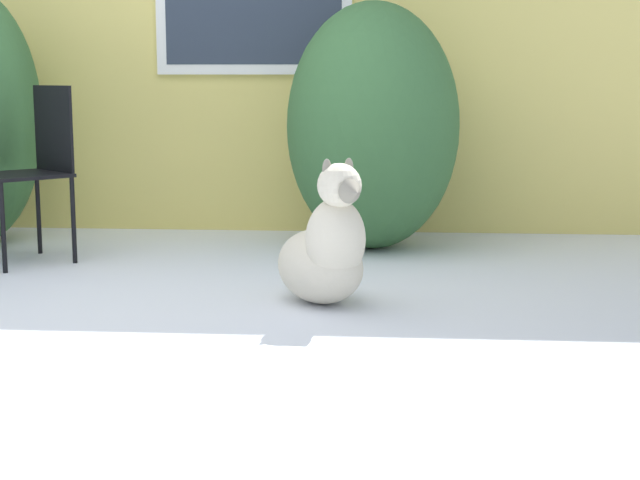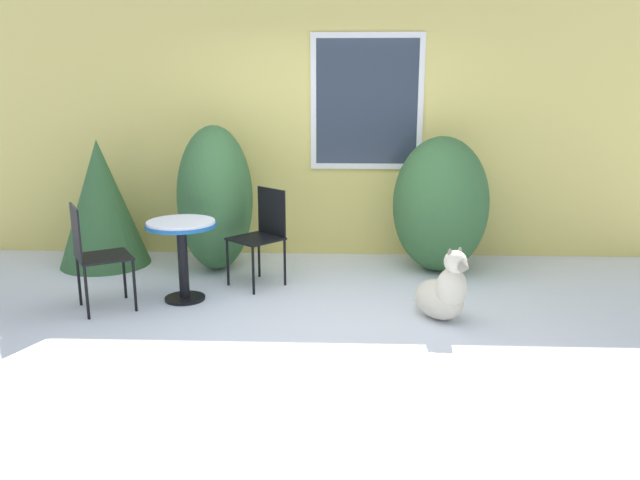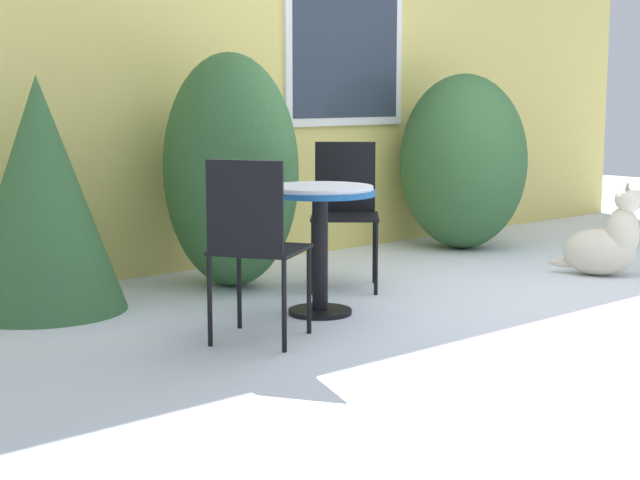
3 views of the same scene
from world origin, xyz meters
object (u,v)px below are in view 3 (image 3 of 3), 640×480
at_px(patio_chair_near_table, 345,207).
at_px(patio_table, 320,216).
at_px(patio_chair_far_side, 254,241).
at_px(dog, 607,243).

bearing_deg(patio_chair_near_table, patio_table, -99.57).
relative_size(patio_chair_far_side, dog, 1.45).
bearing_deg(patio_chair_far_side, patio_chair_near_table, -91.08).
bearing_deg(patio_table, dog, -10.13).
distance_m(patio_chair_near_table, dog, 1.83).
bearing_deg(dog, patio_chair_near_table, 119.82).
bearing_deg(dog, patio_table, 138.93).
bearing_deg(dog, patio_chair_far_side, 146.81).
relative_size(patio_table, dog, 1.14).
xyz_separation_m(patio_chair_far_side, dog, (2.87, -0.11, -0.28)).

